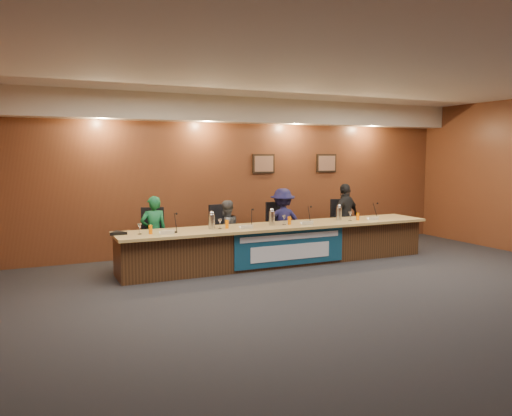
{
  "coord_description": "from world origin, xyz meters",
  "views": [
    {
      "loc": [
        -4.26,
        -5.81,
        2.06
      ],
      "look_at": [
        -0.34,
        2.74,
        1.04
      ],
      "focal_mm": 35.0,
      "sensor_mm": 36.0,
      "label": 1
    }
  ],
  "objects_px": {
    "panelist_a": "(154,232)",
    "office_chair_d": "(343,227)",
    "dais_body": "(280,245)",
    "carafe_mid": "(272,218)",
    "office_chair_b": "(224,236)",
    "banner": "(291,248)",
    "speakerphone": "(118,233)",
    "panelist_d": "(345,217)",
    "panelist_c": "(283,222)",
    "office_chair_c": "(280,232)",
    "carafe_right": "(339,214)",
    "office_chair_a": "(153,241)",
    "panelist_b": "(226,231)",
    "carafe_left": "(212,222)"
  },
  "relations": [
    {
      "from": "banner",
      "to": "office_chair_c",
      "type": "xyz_separation_m",
      "value": [
        0.39,
        1.16,
        0.1
      ]
    },
    {
      "from": "office_chair_c",
      "to": "carafe_left",
      "type": "height_order",
      "value": "carafe_left"
    },
    {
      "from": "panelist_a",
      "to": "panelist_b",
      "type": "bearing_deg",
      "value": -178.56
    },
    {
      "from": "panelist_d",
      "to": "carafe_mid",
      "type": "bearing_deg",
      "value": -2.12
    },
    {
      "from": "panelist_d",
      "to": "carafe_mid",
      "type": "height_order",
      "value": "panelist_d"
    },
    {
      "from": "panelist_a",
      "to": "office_chair_d",
      "type": "distance_m",
      "value": 4.15
    },
    {
      "from": "office_chair_d",
      "to": "speakerphone",
      "type": "height_order",
      "value": "speakerphone"
    },
    {
      "from": "panelist_c",
      "to": "office_chair_c",
      "type": "bearing_deg",
      "value": -79.08
    },
    {
      "from": "panelist_b",
      "to": "speakerphone",
      "type": "height_order",
      "value": "panelist_b"
    },
    {
      "from": "dais_body",
      "to": "banner",
      "type": "xyz_separation_m",
      "value": [
        0.0,
        -0.41,
        0.03
      ]
    },
    {
      "from": "panelist_d",
      "to": "carafe_right",
      "type": "relative_size",
      "value": 5.63
    },
    {
      "from": "panelist_d",
      "to": "office_chair_b",
      "type": "height_order",
      "value": "panelist_d"
    },
    {
      "from": "banner",
      "to": "carafe_right",
      "type": "height_order",
      "value": "carafe_right"
    },
    {
      "from": "panelist_c",
      "to": "office_chair_d",
      "type": "bearing_deg",
      "value": -165.33
    },
    {
      "from": "banner",
      "to": "carafe_right",
      "type": "xyz_separation_m",
      "value": [
        1.34,
        0.46,
        0.5
      ]
    },
    {
      "from": "office_chair_c",
      "to": "office_chair_d",
      "type": "distance_m",
      "value": 1.52
    },
    {
      "from": "office_chair_d",
      "to": "carafe_left",
      "type": "height_order",
      "value": "carafe_left"
    },
    {
      "from": "speakerphone",
      "to": "office_chair_a",
      "type": "bearing_deg",
      "value": 44.24
    },
    {
      "from": "carafe_mid",
      "to": "panelist_d",
      "type": "bearing_deg",
      "value": 17.91
    },
    {
      "from": "office_chair_d",
      "to": "panelist_c",
      "type": "bearing_deg",
      "value": -160.46
    },
    {
      "from": "panelist_b",
      "to": "office_chair_c",
      "type": "bearing_deg",
      "value": 168.79
    },
    {
      "from": "panelist_b",
      "to": "carafe_left",
      "type": "distance_m",
      "value": 0.89
    },
    {
      "from": "carafe_mid",
      "to": "carafe_right",
      "type": "relative_size",
      "value": 1.02
    },
    {
      "from": "office_chair_c",
      "to": "panelist_b",
      "type": "bearing_deg",
      "value": -177.85
    },
    {
      "from": "office_chair_b",
      "to": "carafe_mid",
      "type": "distance_m",
      "value": 1.09
    },
    {
      "from": "dais_body",
      "to": "office_chair_c",
      "type": "relative_size",
      "value": 12.5
    },
    {
      "from": "panelist_c",
      "to": "office_chair_b",
      "type": "distance_m",
      "value": 1.24
    },
    {
      "from": "office_chair_b",
      "to": "speakerphone",
      "type": "bearing_deg",
      "value": -170.56
    },
    {
      "from": "panelist_d",
      "to": "carafe_mid",
      "type": "distance_m",
      "value": 2.22
    },
    {
      "from": "office_chair_a",
      "to": "carafe_left",
      "type": "bearing_deg",
      "value": -26.25
    },
    {
      "from": "carafe_mid",
      "to": "carafe_right",
      "type": "xyz_separation_m",
      "value": [
        1.53,
        0.08,
        -0.0
      ]
    },
    {
      "from": "carafe_right",
      "to": "office_chair_b",
      "type": "bearing_deg",
      "value": 162.15
    },
    {
      "from": "office_chair_d",
      "to": "carafe_mid",
      "type": "relative_size",
      "value": 1.85
    },
    {
      "from": "dais_body",
      "to": "speakerphone",
      "type": "height_order",
      "value": "speakerphone"
    },
    {
      "from": "panelist_c",
      "to": "speakerphone",
      "type": "distance_m",
      "value": 3.41
    },
    {
      "from": "panelist_c",
      "to": "office_chair_a",
      "type": "distance_m",
      "value": 2.63
    },
    {
      "from": "carafe_right",
      "to": "panelist_b",
      "type": "bearing_deg",
      "value": 164.57
    },
    {
      "from": "office_chair_b",
      "to": "speakerphone",
      "type": "height_order",
      "value": "speakerphone"
    },
    {
      "from": "office_chair_b",
      "to": "panelist_d",
      "type": "bearing_deg",
      "value": -11.08
    },
    {
      "from": "carafe_right",
      "to": "panelist_c",
      "type": "bearing_deg",
      "value": 147.74
    },
    {
      "from": "dais_body",
      "to": "carafe_mid",
      "type": "relative_size",
      "value": 23.07
    },
    {
      "from": "banner",
      "to": "speakerphone",
      "type": "xyz_separation_m",
      "value": [
        -2.97,
        0.45,
        0.4
      ]
    },
    {
      "from": "office_chair_c",
      "to": "office_chair_d",
      "type": "relative_size",
      "value": 1.0
    },
    {
      "from": "panelist_a",
      "to": "office_chair_c",
      "type": "xyz_separation_m",
      "value": [
        2.62,
        0.1,
        -0.18
      ]
    },
    {
      "from": "office_chair_b",
      "to": "carafe_mid",
      "type": "bearing_deg",
      "value": -59.73
    },
    {
      "from": "office_chair_b",
      "to": "office_chair_d",
      "type": "bearing_deg",
      "value": -9.0
    },
    {
      "from": "panelist_d",
      "to": "office_chair_d",
      "type": "relative_size",
      "value": 2.99
    },
    {
      "from": "carafe_mid",
      "to": "office_chair_b",
      "type": "bearing_deg",
      "value": 129.27
    },
    {
      "from": "office_chair_c",
      "to": "speakerphone",
      "type": "distance_m",
      "value": 3.44
    },
    {
      "from": "banner",
      "to": "panelist_b",
      "type": "height_order",
      "value": "panelist_b"
    }
  ]
}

